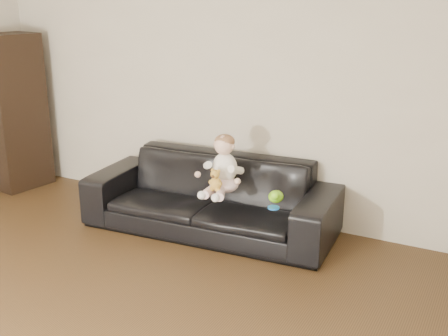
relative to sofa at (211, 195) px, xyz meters
The scene contains 9 objects.
wall_back 1.11m from the sofa, 116.20° to the left, with size 5.00×5.00×0.00m, color beige.
sofa is the anchor object (origin of this frame).
cabinet 2.57m from the sofa, behind, with size 0.42×0.58×1.70m, color black.
shelf_item 2.65m from the sofa, behind, with size 0.18×0.25×0.28m, color silver.
baby 0.41m from the sofa, 32.21° to the right, with size 0.39×0.47×0.52m.
teddy_bear 0.44m from the sofa, 53.57° to the right, with size 0.12×0.12×0.19m.
toy_green 0.73m from the sofa, 10.84° to the right, with size 0.12×0.15×0.10m, color #86EC1B.
toy_rattle 0.70m from the sofa, ahead, with size 0.07×0.07×0.07m, color #DA5219.
toy_blue_disc 0.80m from the sofa, 20.04° to the right, with size 0.10×0.10×0.01m, color blue.
Camera 1 is at (2.62, -1.97, 2.15)m, focal length 45.00 mm.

